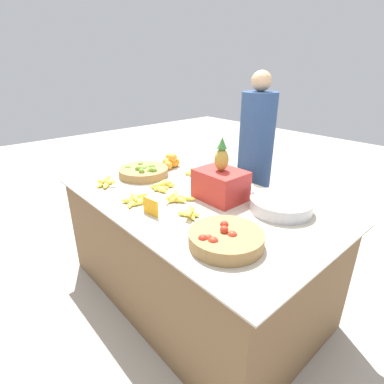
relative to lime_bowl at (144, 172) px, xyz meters
The scene contains 15 objects.
ground_plane 1.00m from the lime_bowl, ahead, with size 12.00×12.00×0.00m, color #ADA599.
market_table 0.73m from the lime_bowl, ahead, with size 1.86×1.06×0.78m.
lime_bowl is the anchor object (origin of this frame).
tomato_basket 1.14m from the lime_bowl, 12.79° to the right, with size 0.37×0.37×0.10m.
orange_pile 0.31m from the lime_bowl, 98.75° to the left, with size 0.19×0.21×0.13m.
metal_bowl 1.11m from the lime_bowl, 14.56° to the left, with size 0.37×0.37×0.08m.
price_sign 0.69m from the lime_bowl, 29.61° to the right, with size 0.13×0.02×0.10m.
produce_crate 0.73m from the lime_bowl, 10.82° to the left, with size 0.31×0.25×0.41m.
banana_bunch_front_center 0.56m from the lime_bowl, 10.24° to the right, with size 0.19×0.20×0.06m.
banana_bunch_middle_left 0.33m from the lime_bowl, 92.70° to the right, with size 0.21×0.18×0.06m.
banana_bunch_front_left 0.41m from the lime_bowl, 53.14° to the left, with size 0.15×0.16×0.06m.
banana_bunch_back_center 0.32m from the lime_bowl, ahead, with size 0.18×0.18×0.05m.
banana_bunch_middle_right 0.79m from the lime_bowl, 13.62° to the right, with size 0.14×0.13×0.06m.
banana_bunch_front_right 0.51m from the lime_bowl, 39.31° to the right, with size 0.15×0.19×0.06m.
vendor_person 0.92m from the lime_bowl, 57.06° to the left, with size 0.28×0.28×1.56m.
Camera 1 is at (1.35, -1.19, 1.59)m, focal length 28.00 mm.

